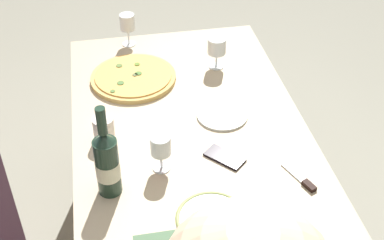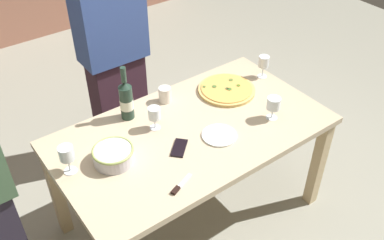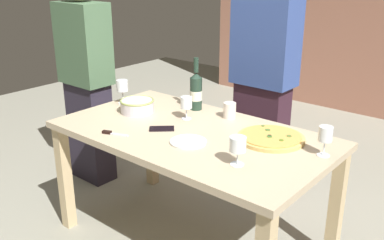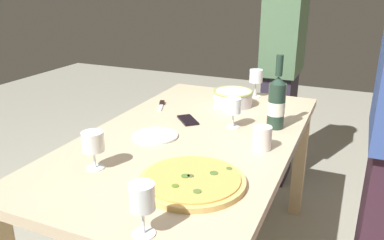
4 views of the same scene
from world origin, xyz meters
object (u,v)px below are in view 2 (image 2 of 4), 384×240
serving_bowl (113,155)px  pizza_knife (179,186)px  cell_phone (179,148)px  wine_glass_near_pizza (264,63)px  wine_glass_far_right (273,104)px  dining_table (192,141)px  wine_glass_by_bottle (67,155)px  person_host (114,54)px  side_plate (219,135)px  cup_amber (165,95)px  wine_glass_far_left (154,114)px  pizza (227,89)px  wine_bottle (126,100)px

serving_bowl → pizza_knife: 0.40m
cell_phone → serving_bowl: bearing=-152.8°
wine_glass_near_pizza → wine_glass_far_right: wine_glass_near_pizza is taller
dining_table → wine_glass_by_bottle: size_ratio=9.77×
person_host → side_plate: bearing=4.8°
wine_glass_far_right → cup_amber: bearing=128.7°
wine_glass_far_left → cell_phone: bearing=-87.7°
side_plate → pizza_knife: 0.45m
dining_table → cell_phone: (-0.15, -0.09, 0.10)m
wine_glass_far_left → side_plate: (0.25, -0.28, -0.09)m
wine_glass_near_pizza → wine_glass_by_bottle: wine_glass_by_bottle is taller
pizza → cell_phone: 0.63m
dining_table → wine_glass_near_pizza: size_ratio=10.23×
serving_bowl → cell_phone: bearing=-20.0°
wine_bottle → cup_amber: bearing=0.7°
serving_bowl → cup_amber: bearing=29.5°
wine_glass_near_pizza → pizza_knife: size_ratio=0.98×
wine_bottle → wine_glass_by_bottle: 0.52m
side_plate → person_host: (-0.13, 0.98, 0.12)m
dining_table → wine_glass_near_pizza: bearing=13.4°
wine_bottle → person_host: bearing=69.4°
wine_bottle → side_plate: bearing=-54.6°
cell_phone → wine_bottle: bearing=148.7°
cup_amber → wine_bottle: bearing=-179.3°
dining_table → wine_glass_far_left: size_ratio=11.17×
wine_bottle → cell_phone: size_ratio=2.41×
pizza → person_host: 0.81m
pizza_knife → wine_glass_far_left: bearing=71.4°
pizza → pizza_knife: pizza is taller
wine_glass_far_left → person_host: size_ratio=0.08×
pizza_knife → side_plate: bearing=24.5°
dining_table → wine_bottle: 0.46m
wine_glass_far_left → wine_glass_far_right: 0.70m
serving_bowl → dining_table: bearing=-3.7°
wine_glass_near_pizza → wine_glass_far_left: size_ratio=1.09×
cell_phone → pizza_knife: bearing=-77.9°
wine_glass_far_left → cell_phone: 0.25m
cup_amber → dining_table: bearing=-95.4°
dining_table → wine_bottle: bearing=126.4°
wine_glass_near_pizza → side_plate: (-0.63, -0.31, -0.10)m
wine_glass_far_left → person_host: 0.71m
wine_glass_far_right → cup_amber: wine_glass_far_right is taller
wine_bottle → person_host: person_host is taller
wine_bottle → cup_amber: 0.28m
wine_glass_near_pizza → person_host: size_ratio=0.09×
pizza → pizza_knife: (-0.74, -0.51, -0.01)m
person_host → cell_phone: bearing=-9.7°
wine_bottle → side_plate: size_ratio=1.71×
wine_glass_far_left → side_plate: bearing=-47.7°
cell_phone → pizza_knife: 0.29m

